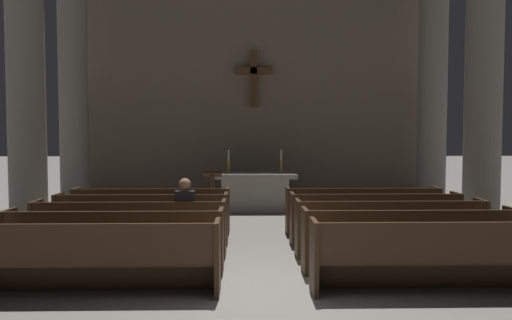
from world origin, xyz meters
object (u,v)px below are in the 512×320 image
object	(u,v)px
column_left_second	(26,91)
candlestick_right	(281,166)
altar	(255,191)
column_left_third	(74,100)
pew_left_row_2	(115,241)
pew_right_row_5	(362,210)
column_right_third	(432,101)
pew_left_row_1	(95,258)
pew_right_row_4	(375,218)
pew_right_row_3	(390,228)
lectern	(213,196)
pew_left_row_5	(152,211)
pew_left_row_3	(130,229)
candlestick_left	(229,166)
pew_left_row_4	(142,219)
pew_right_row_1	(434,256)
column_right_second	(483,92)
lone_worshipper	(186,215)
pew_right_row_2	(409,240)

from	to	relation	value
column_left_second	candlestick_right	size ratio (longest dim) A/B	9.85
altar	candlestick_right	world-z (taller)	candlestick_right
column_left_second	column_left_third	world-z (taller)	same
pew_left_row_2	pew_right_row_5	world-z (taller)	same
pew_left_row_2	column_right_third	xyz separation A→B (m)	(7.07, 6.34, 2.48)
pew_left_row_1	column_right_third	xyz separation A→B (m)	(7.07, 7.31, 2.48)
pew_right_row_5	column_left_second	bearing A→B (deg)	175.67
pew_right_row_4	column_left_second	distance (m)	7.64
pew_left_row_2	pew_right_row_3	size ratio (longest dim) A/B	1.00
column_left_second	lectern	bearing A→B (deg)	18.28
pew_left_row_2	column_right_third	distance (m)	9.82
pew_right_row_3	pew_left_row_5	bearing A→B (deg)	155.95
pew_left_row_2	pew_right_row_5	bearing A→B (deg)	33.79
pew_left_row_1	pew_left_row_3	bearing A→B (deg)	90.00
column_right_third	candlestick_left	size ratio (longest dim) A/B	9.85
candlestick_right	pew_left_row_4	bearing A→B (deg)	-125.80
pew_left_row_4	altar	distance (m)	4.53
pew_right_row_4	lectern	distance (m)	4.25
pew_left_row_5	pew_right_row_4	size ratio (longest dim) A/B	1.00
column_left_second	lectern	size ratio (longest dim) A/B	5.28
pew_right_row_1	pew_right_row_3	distance (m)	1.93
pew_left_row_2	column_right_second	bearing A→B (deg)	25.93
pew_right_row_4	column_right_third	xyz separation A→B (m)	(2.73, 4.41, 2.48)
pew_left_row_1	candlestick_right	xyz separation A→B (m)	(2.87, 6.87, 0.73)
pew_left_row_4	pew_left_row_5	xyz separation A→B (m)	(0.00, 0.97, 0.00)
pew_left_row_1	column_left_second	size ratio (longest dim) A/B	0.52
lone_worshipper	pew_right_row_5	bearing A→B (deg)	29.00
column_right_third	pew_right_row_4	bearing A→B (deg)	-121.79
column_right_third	lone_worshipper	world-z (taller)	column_right_third
pew_left_row_1	pew_right_row_5	size ratio (longest dim) A/B	1.00
pew_right_row_4	altar	world-z (taller)	altar
pew_left_row_1	pew_left_row_2	world-z (taller)	same
column_left_third	pew_left_row_2	bearing A→B (deg)	-66.69
pew_right_row_1	lectern	size ratio (longest dim) A/B	2.74
pew_left_row_1	column_left_third	size ratio (longest dim) A/B	0.52
pew_left_row_4	column_right_third	distance (m)	8.69
column_left_second	column_right_third	distance (m)	10.22
column_right_second	candlestick_right	xyz separation A→B (m)	(-4.20, 2.47, -1.76)
pew_right_row_4	pew_right_row_5	world-z (taller)	same
pew_left_row_2	pew_right_row_2	size ratio (longest dim) A/B	1.00
pew_left_row_2	lectern	distance (m)	4.84
column_left_second	lone_worshipper	bearing A→B (deg)	-33.69
pew_left_row_1	pew_left_row_4	size ratio (longest dim) A/B	1.00
pew_left_row_1	column_right_third	bearing A→B (deg)	45.97
pew_left_row_1	pew_left_row_5	bearing A→B (deg)	90.00
pew_left_row_2	pew_right_row_3	xyz separation A→B (m)	(4.33, 0.97, 0.00)
column_right_second	altar	bearing A→B (deg)	153.22
pew_right_row_3	column_left_third	size ratio (longest dim) A/B	0.52
column_right_second	pew_left_row_1	bearing A→B (deg)	-148.08
column_right_third	candlestick_right	bearing A→B (deg)	-174.08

